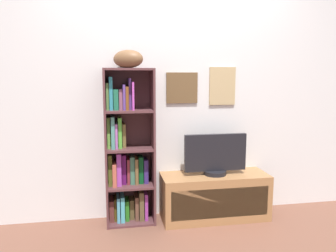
{
  "coord_description": "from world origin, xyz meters",
  "views": [
    {
      "loc": [
        -0.6,
        -2.11,
        1.4
      ],
      "look_at": [
        -0.07,
        0.85,
        0.95
      ],
      "focal_mm": 35.61,
      "sensor_mm": 36.0,
      "label": 1
    }
  ],
  "objects_px": {
    "football": "(128,59)",
    "television": "(215,155)",
    "tv_stand": "(214,196)",
    "bookshelf": "(127,155)"
  },
  "relations": [
    {
      "from": "football",
      "to": "tv_stand",
      "type": "height_order",
      "value": "football"
    },
    {
      "from": "bookshelf",
      "to": "tv_stand",
      "type": "height_order",
      "value": "bookshelf"
    },
    {
      "from": "football",
      "to": "television",
      "type": "bearing_deg",
      "value": -3.71
    },
    {
      "from": "tv_stand",
      "to": "bookshelf",
      "type": "bearing_deg",
      "value": 174.04
    },
    {
      "from": "television",
      "to": "bookshelf",
      "type": "bearing_deg",
      "value": 174.13
    },
    {
      "from": "bookshelf",
      "to": "tv_stand",
      "type": "xyz_separation_m",
      "value": [
        0.85,
        -0.09,
        -0.44
      ]
    },
    {
      "from": "bookshelf",
      "to": "football",
      "type": "distance_m",
      "value": 0.89
    },
    {
      "from": "tv_stand",
      "to": "television",
      "type": "xyz_separation_m",
      "value": [
        0.0,
        0.0,
        0.42
      ]
    },
    {
      "from": "bookshelf",
      "to": "football",
      "type": "relative_size",
      "value": 5.09
    },
    {
      "from": "television",
      "to": "tv_stand",
      "type": "bearing_deg",
      "value": -90.0
    }
  ]
}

